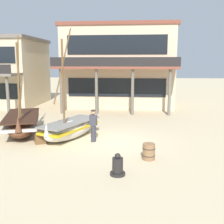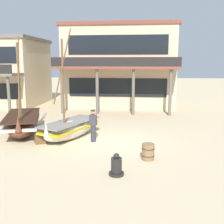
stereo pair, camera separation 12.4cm
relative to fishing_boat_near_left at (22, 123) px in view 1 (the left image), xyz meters
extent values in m
plane|color=#CCB78E|center=(5.20, -1.11, -0.63)|extent=(120.00, 120.00, 0.00)
ellipsoid|color=brown|center=(-0.01, 0.02, -0.06)|extent=(3.18, 5.01, 1.12)
cube|color=silver|center=(-0.01, 0.02, 0.08)|extent=(3.14, 4.84, 0.13)
cube|color=#351E13|center=(-0.01, 0.02, 0.45)|extent=(3.20, 4.94, 0.08)
cone|color=brown|center=(0.73, -2.11, 0.44)|extent=(0.44, 0.44, 0.79)
cylinder|color=brown|center=(0.19, -0.53, 2.33)|extent=(0.10, 0.10, 4.33)
cylinder|color=brown|center=(0.19, -0.53, 2.77)|extent=(0.80, 2.15, 4.33)
cube|color=brown|center=(-0.12, 0.35, 0.33)|extent=(1.61, 0.69, 0.06)
ellipsoid|color=silver|center=(2.97, -0.62, -0.16)|extent=(2.76, 4.15, 0.94)
cube|color=gold|center=(2.97, -0.62, -0.04)|extent=(2.72, 4.01, 0.11)
cube|color=gray|center=(2.97, -0.62, 0.28)|extent=(2.77, 4.09, 0.07)
cone|color=silver|center=(2.25, -2.36, 0.27)|extent=(0.36, 0.36, 0.66)
cylinder|color=brown|center=(2.78, -1.07, 2.32)|extent=(0.10, 0.10, 4.57)
cylinder|color=brown|center=(2.78, -1.07, 3.30)|extent=(0.67, 1.49, 3.79)
cube|color=brown|center=(3.08, -0.35, 0.17)|extent=(1.26, 0.64, 0.06)
cylinder|color=#33333D|center=(4.33, -1.14, -0.19)|extent=(0.26, 0.26, 0.88)
cube|color=#383842|center=(4.33, -1.14, 0.52)|extent=(0.39, 0.28, 0.54)
sphere|color=#A87A56|center=(4.33, -1.14, 0.91)|extent=(0.22, 0.22, 0.22)
cylinder|color=#2D2823|center=(4.33, -1.14, 1.03)|extent=(0.24, 0.24, 0.05)
cylinder|color=black|center=(5.91, -5.28, -0.58)|extent=(0.57, 0.57, 0.10)
cylinder|color=black|center=(5.91, -5.28, -0.25)|extent=(0.40, 0.40, 0.56)
sphere|color=black|center=(5.91, -5.28, 0.10)|extent=(0.22, 0.22, 0.22)
cylinder|color=olive|center=(7.11, -3.54, -0.28)|extent=(0.52, 0.52, 0.70)
torus|color=black|center=(7.11, -3.54, -0.12)|extent=(0.56, 0.56, 0.03)
torus|color=black|center=(7.11, -3.54, -0.43)|extent=(0.56, 0.56, 0.03)
cube|color=brown|center=(1.67, -1.69, -0.40)|extent=(0.73, 0.73, 0.45)
cube|color=beige|center=(4.75, 11.20, 2.95)|extent=(9.98, 5.45, 7.15)
cube|color=brown|center=(4.75, 11.20, 6.68)|extent=(10.38, 5.67, 0.30)
cube|color=black|center=(4.75, 8.44, 1.34)|extent=(8.38, 0.06, 1.57)
cube|color=black|center=(4.75, 8.44, 4.92)|extent=(8.38, 0.06, 1.57)
cube|color=brown|center=(4.75, 7.30, 3.05)|extent=(9.98, 2.35, 0.20)
cylinder|color=#666056|center=(0.47, 6.47, 1.16)|extent=(0.24, 0.24, 3.58)
cylinder|color=#666056|center=(3.32, 6.47, 1.16)|extent=(0.24, 0.24, 3.58)
cylinder|color=#666056|center=(6.17, 6.47, 1.16)|extent=(0.24, 0.24, 3.58)
cylinder|color=#666056|center=(9.03, 6.47, 1.16)|extent=(0.24, 0.24, 3.58)
cube|color=black|center=(4.75, 6.17, 3.50)|extent=(9.98, 0.08, 0.70)
cube|color=beige|center=(-6.61, 10.78, 2.40)|extent=(7.24, 7.00, 6.06)
cube|color=#70665B|center=(-6.61, 10.78, 5.58)|extent=(7.53, 7.28, 0.30)
cylinder|color=#666056|center=(-3.50, 5.42, 0.89)|extent=(0.24, 0.24, 3.03)
camera|label=1|loc=(6.62, -14.60, 3.45)|focal=43.33mm
camera|label=2|loc=(6.74, -14.59, 3.45)|focal=43.33mm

